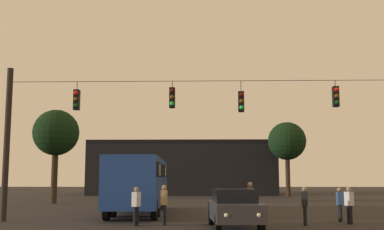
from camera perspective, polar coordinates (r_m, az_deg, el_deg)
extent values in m
plane|color=black|center=(30.43, 1.75, -11.17)|extent=(168.00, 168.00, 0.00)
cylinder|color=black|center=(23.95, -21.10, -3.14)|extent=(0.28, 0.28, 7.11)
cylinder|color=black|center=(22.51, 1.77, 4.06)|extent=(18.61, 0.02, 0.02)
cylinder|color=black|center=(23.26, -13.46, 3.38)|extent=(0.03, 0.03, 0.38)
cube|color=black|center=(23.14, -13.51, 1.76)|extent=(0.26, 0.32, 0.95)
sphere|color=red|center=(23.02, -13.60, 2.57)|extent=(0.20, 0.20, 0.20)
sphere|color=#5B3D0C|center=(22.97, -13.63, 1.83)|extent=(0.20, 0.20, 0.20)
sphere|color=#0C4219|center=(22.93, -13.65, 1.09)|extent=(0.20, 0.20, 0.20)
cylinder|color=black|center=(22.53, -2.35, 3.62)|extent=(0.03, 0.03, 0.31)
cube|color=black|center=(22.42, -2.36, 2.05)|extent=(0.26, 0.32, 0.95)
sphere|color=#510A0A|center=(22.29, -2.39, 2.89)|extent=(0.20, 0.20, 0.20)
sphere|color=#5B3D0C|center=(22.24, -2.39, 2.13)|extent=(0.20, 0.20, 0.20)
sphere|color=#1EE04C|center=(22.19, -2.40, 1.36)|extent=(0.20, 0.20, 0.20)
cylinder|color=black|center=(22.53, 5.82, 3.40)|extent=(0.03, 0.03, 0.50)
cube|color=black|center=(22.40, 5.84, 1.58)|extent=(0.26, 0.32, 0.95)
sphere|color=#510A0A|center=(22.27, 5.87, 2.41)|extent=(0.20, 0.20, 0.20)
sphere|color=#5B3D0C|center=(22.22, 5.88, 1.65)|extent=(0.20, 0.20, 0.20)
sphere|color=#1EE04C|center=(22.18, 5.89, 0.89)|extent=(0.20, 0.20, 0.20)
cylinder|color=black|center=(23.29, 16.61, 3.59)|extent=(0.03, 0.03, 0.29)
cube|color=black|center=(23.18, 16.66, 2.09)|extent=(0.26, 0.32, 0.95)
sphere|color=red|center=(23.06, 16.75, 2.90)|extent=(0.20, 0.20, 0.20)
sphere|color=#5B3D0C|center=(23.01, 16.78, 2.17)|extent=(0.20, 0.20, 0.20)
sphere|color=#0C4219|center=(22.96, 16.81, 1.43)|extent=(0.20, 0.20, 0.20)
cube|color=navy|center=(27.04, -6.20, -7.88)|extent=(2.86, 11.08, 2.50)
cube|color=black|center=(27.04, -6.18, -6.59)|extent=(2.88, 10.42, 0.70)
cylinder|color=black|center=(31.13, -7.55, -10.11)|extent=(0.31, 1.01, 1.00)
cylinder|color=black|center=(30.94, -3.40, -10.18)|extent=(0.31, 1.01, 1.00)
cylinder|color=black|center=(25.04, -9.33, -10.72)|extent=(0.31, 1.01, 1.00)
cylinder|color=black|center=(24.80, -4.16, -10.83)|extent=(0.31, 1.01, 1.00)
cylinder|color=black|center=(23.09, -10.10, -10.98)|extent=(0.31, 1.01, 1.00)
cylinder|color=black|center=(22.82, -4.49, -11.11)|extent=(0.31, 1.01, 1.00)
cube|color=beige|center=(30.33, -5.55, -6.69)|extent=(2.59, 0.88, 0.56)
cube|color=beige|center=(24.31, -6.83, -6.48)|extent=(2.59, 0.88, 0.56)
cube|color=#2D2D33|center=(19.37, 5.06, -11.27)|extent=(2.09, 4.41, 0.68)
cube|color=black|center=(19.49, 4.98, -9.48)|extent=(1.74, 2.43, 0.52)
cylinder|color=black|center=(18.12, 8.20, -12.56)|extent=(0.26, 0.65, 0.64)
cylinder|color=black|center=(17.90, 3.10, -12.69)|extent=(0.26, 0.65, 0.64)
cylinder|color=black|center=(20.91, 6.74, -11.91)|extent=(0.26, 0.65, 0.64)
cylinder|color=black|center=(20.72, 2.33, -11.99)|extent=(0.26, 0.65, 0.64)
sphere|color=white|center=(17.39, 7.89, -11.66)|extent=(0.18, 0.18, 0.18)
sphere|color=white|center=(17.22, 4.04, -11.75)|extent=(0.18, 0.18, 0.18)
cylinder|color=black|center=(20.23, -6.77, -11.85)|extent=(0.14, 0.14, 0.79)
cylinder|color=black|center=(20.37, -6.54, -11.82)|extent=(0.14, 0.14, 0.79)
cube|color=silver|center=(20.26, -6.63, -9.89)|extent=(0.36, 0.42, 0.59)
sphere|color=#8C6B51|center=(20.25, -6.61, -8.76)|extent=(0.21, 0.21, 0.21)
cylinder|color=black|center=(20.89, 13.27, -11.56)|extent=(0.14, 0.14, 0.79)
cylinder|color=black|center=(20.73, 13.25, -11.59)|extent=(0.14, 0.14, 0.79)
cube|color=black|center=(20.77, 13.20, -9.68)|extent=(0.32, 0.41, 0.59)
sphere|color=#8C6B51|center=(20.76, 13.17, -8.57)|extent=(0.21, 0.21, 0.21)
cylinder|color=black|center=(20.77, -3.30, -11.72)|extent=(0.14, 0.14, 0.82)
cylinder|color=black|center=(20.61, -3.37, -11.75)|extent=(0.14, 0.14, 0.82)
cube|color=#997F4C|center=(20.65, -3.32, -9.74)|extent=(0.27, 0.38, 0.62)
sphere|color=#8C6B51|center=(20.63, -3.31, -8.57)|extent=(0.22, 0.22, 0.22)
cylinder|color=black|center=(21.93, 18.32, -11.19)|extent=(0.14, 0.14, 0.78)
cylinder|color=black|center=(22.06, 18.06, -11.18)|extent=(0.14, 0.14, 0.78)
cube|color=silver|center=(21.96, 18.11, -9.41)|extent=(0.35, 0.42, 0.59)
sphere|color=#8C6B51|center=(21.94, 18.07, -8.37)|extent=(0.21, 0.21, 0.21)
cylinder|color=black|center=(23.13, 17.11, -11.06)|extent=(0.14, 0.14, 0.76)
cylinder|color=black|center=(22.98, 17.21, -11.09)|extent=(0.14, 0.14, 0.76)
cube|color=#2D4C7F|center=(23.02, 17.09, -9.43)|extent=(0.25, 0.37, 0.57)
sphere|color=#8C6B51|center=(23.01, 17.06, -8.47)|extent=(0.20, 0.20, 0.20)
cylinder|color=black|center=(22.74, 6.98, -11.25)|extent=(0.14, 0.14, 0.87)
cylinder|color=black|center=(22.90, 6.89, -11.23)|extent=(0.14, 0.14, 0.87)
cube|color=#4C4C56|center=(22.78, 6.90, -9.32)|extent=(0.29, 0.39, 0.66)
sphere|color=#8C6B51|center=(22.77, 6.88, -8.20)|extent=(0.24, 0.24, 0.24)
cube|color=black|center=(61.62, -0.96, -6.61)|extent=(22.01, 13.71, 5.86)
cube|color=black|center=(61.75, -0.95, -3.66)|extent=(22.01, 13.71, 0.50)
cylinder|color=#2D2116|center=(39.69, -16.00, -6.94)|extent=(0.49, 0.49, 4.29)
sphere|color=black|center=(39.86, -15.82, -2.01)|extent=(3.66, 3.66, 3.66)
cylinder|color=#2D2116|center=(52.17, 11.29, -7.05)|extent=(0.48, 0.48, 4.49)
sphere|color=black|center=(52.32, 11.19, -3.04)|extent=(4.05, 4.05, 4.05)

